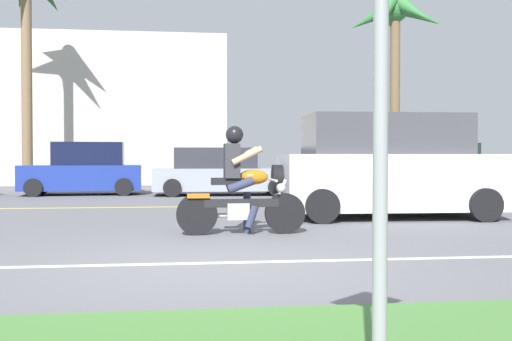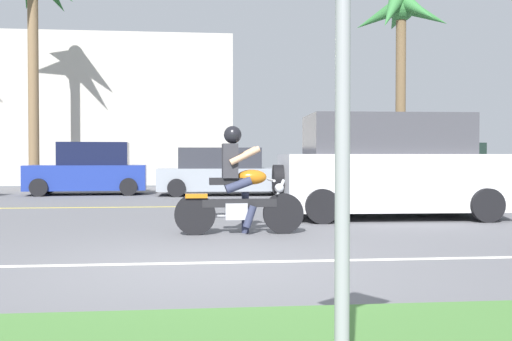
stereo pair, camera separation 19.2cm
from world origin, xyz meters
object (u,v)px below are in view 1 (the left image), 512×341
palm_tree_2 (395,27)px  parked_car_3 (430,171)px  suv_nearby (386,168)px  parked_car_2 (221,173)px  parked_car_1 (84,170)px  motorcyclist (240,189)px  palm_tree_0 (27,0)px  street_sign (381,66)px

palm_tree_2 → parked_car_3: bearing=-92.0°
suv_nearby → parked_car_2: 7.97m
parked_car_1 → palm_tree_2: (11.15, 1.87, 5.34)m
parked_car_1 → parked_car_3: 11.15m
motorcyclist → palm_tree_0: (-6.56, 13.33, 6.23)m
parked_car_1 → palm_tree_0: 7.23m
palm_tree_0 → palm_tree_2: bearing=-4.2°
suv_nearby → palm_tree_0: 15.88m
parked_car_2 → street_sign: (-0.40, -16.76, 0.87)m
suv_nearby → parked_car_2: bearing=111.3°
motorcyclist → palm_tree_2: size_ratio=0.27×
parked_car_2 → street_sign: size_ratio=1.73×
parked_car_2 → street_sign: street_sign is taller
parked_car_2 → palm_tree_2: size_ratio=0.60×
parked_car_3 → street_sign: (-7.02, -15.80, 0.81)m
palm_tree_0 → street_sign: (6.45, -20.37, -5.37)m
street_sign → palm_tree_0: bearing=107.6°
palm_tree_0 → parked_car_3: bearing=-18.7°
parked_car_3 → suv_nearby: bearing=-120.0°
parked_car_1 → street_sign: size_ratio=1.49×
parked_car_2 → palm_tree_2: palm_tree_2 is taller
palm_tree_2 → street_sign: size_ratio=2.89×
motorcyclist → palm_tree_0: palm_tree_0 is taller
parked_car_2 → palm_tree_0: bearing=152.2°
parked_car_3 → palm_tree_2: bearing=88.0°
palm_tree_0 → street_sign: size_ratio=3.22×
parked_car_1 → parked_car_3: parked_car_1 is taller
parked_car_1 → palm_tree_0: (-2.45, 2.87, 6.17)m
motorcyclist → parked_car_2: size_ratio=0.46×
parked_car_1 → parked_car_2: parked_car_1 is taller
motorcyclist → parked_car_1: size_ratio=0.53×
motorcyclist → parked_car_3: (6.92, 8.76, 0.05)m
motorcyclist → parked_car_1: (-4.10, 10.46, 0.06)m
palm_tree_2 → street_sign: 21.14m
motorcyclist → parked_car_3: motorcyclist is taller
motorcyclist → parked_car_2: motorcyclist is taller
parked_car_2 → palm_tree_0: palm_tree_0 is taller
motorcyclist → parked_car_2: bearing=88.2°
parked_car_3 → palm_tree_0: 15.51m
suv_nearby → parked_car_3: (3.72, 6.46, -0.23)m
parked_car_1 → parked_car_3: bearing=-8.8°
palm_tree_2 → street_sign: palm_tree_2 is taller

